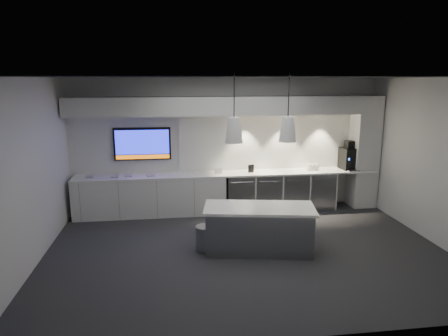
{
  "coord_description": "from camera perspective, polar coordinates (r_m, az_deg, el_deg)",
  "views": [
    {
      "loc": [
        -1.26,
        -6.47,
        2.98
      ],
      "look_at": [
        -0.25,
        1.1,
        1.26
      ],
      "focal_mm": 32.0,
      "sensor_mm": 36.0,
      "label": 1
    }
  ],
  "objects": [
    {
      "name": "wall_right",
      "position": [
        8.17,
        28.23,
        0.73
      ],
      "size": [
        0.0,
        7.0,
        7.0
      ],
      "primitive_type": "plane",
      "rotation": [
        1.57,
        0.0,
        -1.57
      ],
      "color": "silver",
      "rests_on": "floor"
    },
    {
      "name": "fridge_unit_c",
      "position": [
        9.43,
        9.8,
        -3.22
      ],
      "size": [
        0.6,
        0.61,
        0.85
      ],
      "primitive_type": "cube",
      "color": "gray",
      "rests_on": "floor"
    },
    {
      "name": "bin",
      "position": [
        7.13,
        -2.75,
        -10.02
      ],
      "size": [
        0.4,
        0.4,
        0.46
      ],
      "primitive_type": "cylinder",
      "rotation": [
        0.0,
        0.0,
        -0.27
      ],
      "color": "gray",
      "rests_on": "floor"
    },
    {
      "name": "tray_b",
      "position": [
        8.89,
        -15.29,
        -1.21
      ],
      "size": [
        0.16,
        0.16,
        0.02
      ],
      "primitive_type": "cube",
      "rotation": [
        0.0,
        0.0,
        -0.01
      ],
      "color": "#A4A4A4",
      "rests_on": "back_counter"
    },
    {
      "name": "wall_front",
      "position": [
        4.42,
        9.51,
        -7.05
      ],
      "size": [
        7.0,
        0.0,
        7.0
      ],
      "primitive_type": "plane",
      "rotation": [
        -1.57,
        0.0,
        0.0
      ],
      "color": "silver",
      "rests_on": "floor"
    },
    {
      "name": "cup_cluster",
      "position": [
        9.45,
        12.56,
        0.1
      ],
      "size": [
        0.26,
        0.16,
        0.14
      ],
      "primitive_type": null,
      "color": "white",
      "rests_on": "back_counter"
    },
    {
      "name": "left_base_cabinets",
      "position": [
        9.02,
        -10.42,
        -3.93
      ],
      "size": [
        3.3,
        0.63,
        0.86
      ],
      "primitive_type": "cube",
      "color": "white",
      "rests_on": "floor"
    },
    {
      "name": "tray_a",
      "position": [
        9.04,
        -18.62,
        -1.21
      ],
      "size": [
        0.17,
        0.17,
        0.02
      ],
      "primitive_type": "cube",
      "rotation": [
        0.0,
        0.0,
        -0.04
      ],
      "color": "#A4A4A4",
      "rests_on": "back_counter"
    },
    {
      "name": "fridge_unit_a",
      "position": [
        9.14,
        2.22,
        -3.55
      ],
      "size": [
        0.6,
        0.61,
        0.85
      ],
      "primitive_type": "cube",
      "color": "gray",
      "rests_on": "floor"
    },
    {
      "name": "coffee_machine",
      "position": [
        9.76,
        17.45,
        1.44
      ],
      "size": [
        0.4,
        0.56,
        0.67
      ],
      "rotation": [
        0.0,
        0.0,
        0.08
      ],
      "color": "black",
      "rests_on": "back_counter"
    },
    {
      "name": "sign_white",
      "position": [
        8.86,
        -0.8,
        -0.42
      ],
      "size": [
        0.18,
        0.08,
        0.14
      ],
      "primitive_type": "cube",
      "rotation": [
        0.0,
        0.0,
        0.32
      ],
      "color": "white",
      "rests_on": "back_counter"
    },
    {
      "name": "soffit",
      "position": [
        8.78,
        0.68,
        8.91
      ],
      "size": [
        6.9,
        0.6,
        0.4
      ],
      "primitive_type": "cube",
      "color": "white",
      "rests_on": "wall_back"
    },
    {
      "name": "wall_tv",
      "position": [
        9.05,
        -11.58,
        3.41
      ],
      "size": [
        1.25,
        0.07,
        0.72
      ],
      "color": "black",
      "rests_on": "wall_back"
    },
    {
      "name": "tray_c",
      "position": [
        8.92,
        -13.49,
        -1.06
      ],
      "size": [
        0.17,
        0.17,
        0.02
      ],
      "primitive_type": "cube",
      "rotation": [
        0.0,
        0.0,
        0.06
      ],
      "color": "#A4A4A4",
      "rests_on": "back_counter"
    },
    {
      "name": "fridge_unit_b",
      "position": [
        9.26,
        6.07,
        -3.39
      ],
      "size": [
        0.6,
        0.61,
        0.85
      ],
      "primitive_type": "cube",
      "color": "gray",
      "rests_on": "floor"
    },
    {
      "name": "floor",
      "position": [
        7.23,
        3.19,
        -11.66
      ],
      "size": [
        7.0,
        7.0,
        0.0
      ],
      "primitive_type": "plane",
      "color": "#2D2D2F",
      "rests_on": "ground"
    },
    {
      "name": "pendant_left",
      "position": [
        6.57,
        1.43,
        5.46
      ],
      "size": [
        0.29,
        0.29,
        1.12
      ],
      "color": "white",
      "rests_on": "ceiling"
    },
    {
      "name": "back_counter",
      "position": [
        8.98,
        0.68,
        -0.82
      ],
      "size": [
        6.8,
        0.65,
        0.04
      ],
      "primitive_type": "cube",
      "color": "white",
      "rests_on": "left_base_cabinets"
    },
    {
      "name": "ceiling",
      "position": [
        6.59,
        3.52,
        12.85
      ],
      "size": [
        7.0,
        7.0,
        0.0
      ],
      "primitive_type": "plane",
      "rotation": [
        3.14,
        0.0,
        0.0
      ],
      "color": "black",
      "rests_on": "wall_back"
    },
    {
      "name": "column",
      "position": [
        9.89,
        19.34,
        2.2
      ],
      "size": [
        0.55,
        0.55,
        2.6
      ],
      "primitive_type": "cube",
      "color": "white",
      "rests_on": "floor"
    },
    {
      "name": "fridge_unit_d",
      "position": [
        9.63,
        13.39,
        -3.04
      ],
      "size": [
        0.6,
        0.61,
        0.85
      ],
      "primitive_type": "cube",
      "color": "gray",
      "rests_on": "floor"
    },
    {
      "name": "sign_black",
      "position": [
        9.02,
        3.88,
        -0.07
      ],
      "size": [
        0.14,
        0.06,
        0.18
      ],
      "primitive_type": "cube",
      "rotation": [
        0.0,
        0.0,
        0.26
      ],
      "color": "black",
      "rests_on": "back_counter"
    },
    {
      "name": "pendant_right",
      "position": [
        6.77,
        9.07,
        5.52
      ],
      "size": [
        0.29,
        0.29,
        1.12
      ],
      "color": "white",
      "rests_on": "ceiling"
    },
    {
      "name": "wall_left",
      "position": [
        7.0,
        -26.05,
        -0.82
      ],
      "size": [
        0.0,
        7.0,
        7.0
      ],
      "primitive_type": "plane",
      "rotation": [
        1.57,
        0.0,
        1.57
      ],
      "color": "silver",
      "rests_on": "floor"
    },
    {
      "name": "tray_d",
      "position": [
        8.85,
        -10.45,
        -1.03
      ],
      "size": [
        0.19,
        0.19,
        0.02
      ],
      "primitive_type": "cube",
      "rotation": [
        0.0,
        0.0,
        0.22
      ],
      "color": "#A4A4A4",
      "rests_on": "back_counter"
    },
    {
      "name": "wall_back",
      "position": [
        9.18,
        0.39,
        3.41
      ],
      "size": [
        7.0,
        0.0,
        7.0
      ],
      "primitive_type": "plane",
      "rotation": [
        1.57,
        0.0,
        0.0
      ],
      "color": "silver",
      "rests_on": "floor"
    },
    {
      "name": "island",
      "position": [
        7.09,
        5.02,
        -8.63
      ],
      "size": [
        2.02,
        1.13,
        0.81
      ],
      "rotation": [
        0.0,
        0.0,
        -0.17
      ],
      "color": "gray",
      "rests_on": "floor"
    },
    {
      "name": "backsplash",
      "position": [
        9.39,
        7.7,
        3.82
      ],
      "size": [
        4.6,
        0.03,
        1.3
      ],
      "primitive_type": "cube",
      "color": "white",
      "rests_on": "wall_back"
    }
  ]
}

